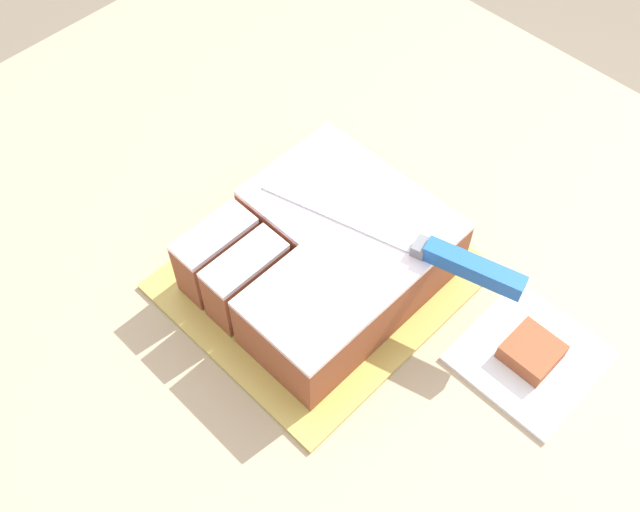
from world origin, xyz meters
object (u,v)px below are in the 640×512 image
object	(u,v)px
brownie	(532,352)
cake	(324,256)
cake_board	(320,278)
knife	(444,257)

from	to	relation	value
brownie	cake	bearing A→B (deg)	-160.45
cake	brownie	size ratio (longest dim) A/B	4.64
cake	brownie	distance (m)	0.27
brownie	cake_board	bearing A→B (deg)	-159.94
cake_board	brownie	world-z (taller)	brownie
cake_board	knife	bearing A→B (deg)	29.23
knife	cake	bearing A→B (deg)	13.10
cake	brownie	world-z (taller)	cake
cake	knife	size ratio (longest dim) A/B	0.85
cake_board	knife	xyz separation A→B (m)	(0.13, 0.07, 0.10)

